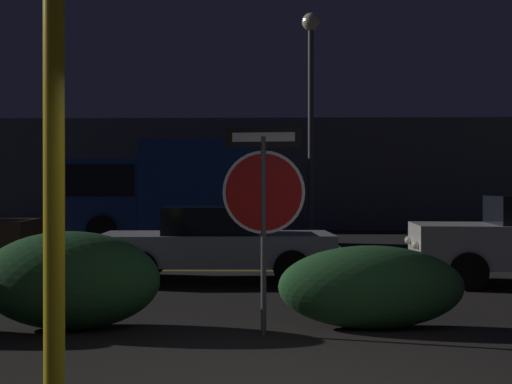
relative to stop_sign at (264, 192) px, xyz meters
The scene contains 9 objects.
road_center_stripe 6.19m from the stop_sign, 87.89° to the left, with size 36.90×0.12×0.01m, color gold.
stop_sign is the anchor object (origin of this frame).
yellow_pole_left 2.82m from the stop_sign, 123.99° to the right, with size 0.16×0.16×3.21m, color yellow.
hedge_bush_1 2.43m from the stop_sign, behind, with size 2.06×1.11×1.11m, color #285B2D.
hedge_bush_2 1.68m from the stop_sign, 17.20° to the left, with size 2.11×0.84×0.95m, color #285B2D.
passing_car_2 4.72m from the stop_sign, 101.02° to the left, with size 4.13×2.05×1.28m.
delivery_truck 13.00m from the stop_sign, 102.77° to the left, with size 5.79×2.61×2.95m.
street_lamp 12.90m from the stop_sign, 84.57° to the left, with size 0.51×0.51×6.57m.
building_backdrop 20.95m from the stop_sign, 87.85° to the left, with size 27.93×3.14×4.28m, color #4C4C56.
Camera 1 is at (-0.13, -5.42, 1.60)m, focal length 50.00 mm.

